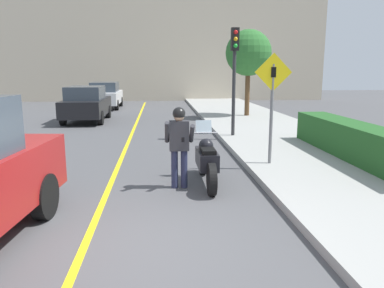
{
  "coord_description": "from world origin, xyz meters",
  "views": [
    {
      "loc": [
        0.48,
        -4.92,
        2.43
      ],
      "look_at": [
        1.18,
        3.05,
        0.85
      ],
      "focal_mm": 35.0,
      "sensor_mm": 36.0,
      "label": 1
    }
  ],
  "objects_px": {
    "street_tree": "(248,53)",
    "parked_car_black": "(86,104)",
    "motorcycle": "(207,161)",
    "parked_car_white": "(105,95)",
    "person_biker": "(179,139)",
    "traffic_light": "(234,62)",
    "crossing_sign": "(272,98)"
  },
  "relations": [
    {
      "from": "street_tree",
      "to": "parked_car_black",
      "type": "bearing_deg",
      "value": -176.61
    },
    {
      "from": "motorcycle",
      "to": "person_biker",
      "type": "xyz_separation_m",
      "value": [
        -0.6,
        -0.24,
        0.52
      ]
    },
    {
      "from": "street_tree",
      "to": "parked_car_black",
      "type": "xyz_separation_m",
      "value": [
        -7.94,
        -0.47,
        -2.4
      ]
    },
    {
      "from": "crossing_sign",
      "to": "parked_car_black",
      "type": "relative_size",
      "value": 0.64
    },
    {
      "from": "person_biker",
      "to": "parked_car_black",
      "type": "bearing_deg",
      "value": 109.78
    },
    {
      "from": "traffic_light",
      "to": "person_biker",
      "type": "bearing_deg",
      "value": -112.19
    },
    {
      "from": "motorcycle",
      "to": "traffic_light",
      "type": "xyz_separation_m",
      "value": [
        1.59,
        5.15,
        2.21
      ]
    },
    {
      "from": "street_tree",
      "to": "crossing_sign",
      "type": "bearing_deg",
      "value": -99.98
    },
    {
      "from": "traffic_light",
      "to": "street_tree",
      "type": "distance_m",
      "value": 6.16
    },
    {
      "from": "motorcycle",
      "to": "traffic_light",
      "type": "bearing_deg",
      "value": 72.79
    },
    {
      "from": "person_biker",
      "to": "parked_car_black",
      "type": "distance_m",
      "value": 11.44
    },
    {
      "from": "crossing_sign",
      "to": "person_biker",
      "type": "bearing_deg",
      "value": -150.81
    },
    {
      "from": "traffic_light",
      "to": "parked_car_white",
      "type": "xyz_separation_m",
      "value": [
        -6.04,
        11.73,
        -1.86
      ]
    },
    {
      "from": "motorcycle",
      "to": "crossing_sign",
      "type": "height_order",
      "value": "crossing_sign"
    },
    {
      "from": "street_tree",
      "to": "parked_car_black",
      "type": "height_order",
      "value": "street_tree"
    },
    {
      "from": "person_biker",
      "to": "street_tree",
      "type": "height_order",
      "value": "street_tree"
    },
    {
      "from": "crossing_sign",
      "to": "street_tree",
      "type": "xyz_separation_m",
      "value": [
        1.75,
        9.94,
        1.49
      ]
    },
    {
      "from": "person_biker",
      "to": "crossing_sign",
      "type": "height_order",
      "value": "crossing_sign"
    },
    {
      "from": "motorcycle",
      "to": "street_tree",
      "type": "distance_m",
      "value": 11.85
    },
    {
      "from": "parked_car_white",
      "to": "motorcycle",
      "type": "bearing_deg",
      "value": -75.23
    },
    {
      "from": "motorcycle",
      "to": "parked_car_black",
      "type": "relative_size",
      "value": 0.52
    },
    {
      "from": "traffic_light",
      "to": "crossing_sign",
      "type": "bearing_deg",
      "value": -88.33
    },
    {
      "from": "traffic_light",
      "to": "parked_car_black",
      "type": "bearing_deg",
      "value": 138.45
    },
    {
      "from": "traffic_light",
      "to": "street_tree",
      "type": "xyz_separation_m",
      "value": [
        1.87,
        5.85,
        0.54
      ]
    },
    {
      "from": "crossing_sign",
      "to": "traffic_light",
      "type": "bearing_deg",
      "value": 91.67
    },
    {
      "from": "motorcycle",
      "to": "parked_car_white",
      "type": "distance_m",
      "value": 17.45
    },
    {
      "from": "crossing_sign",
      "to": "traffic_light",
      "type": "distance_m",
      "value": 4.2
    },
    {
      "from": "crossing_sign",
      "to": "parked_car_white",
      "type": "xyz_separation_m",
      "value": [
        -6.16,
        15.82,
        -0.91
      ]
    },
    {
      "from": "parked_car_white",
      "to": "crossing_sign",
      "type": "bearing_deg",
      "value": -68.72
    },
    {
      "from": "person_biker",
      "to": "crossing_sign",
      "type": "xyz_separation_m",
      "value": [
        2.32,
        1.29,
        0.73
      ]
    },
    {
      "from": "motorcycle",
      "to": "parked_car_white",
      "type": "xyz_separation_m",
      "value": [
        -4.45,
        16.87,
        0.34
      ]
    },
    {
      "from": "motorcycle",
      "to": "parked_car_black",
      "type": "bearing_deg",
      "value": 113.03
    }
  ]
}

